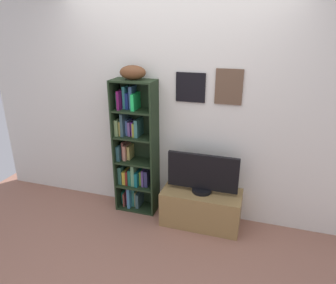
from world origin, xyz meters
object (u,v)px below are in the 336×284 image
tv_stand (201,207)px  football (133,72)px  bookshelf (134,151)px  television (203,174)px

tv_stand → football: bearing=174.5°
bookshelf → television: (0.85, -0.11, -0.12)m
football → television: bearing=-5.4°
television → bookshelf: bearing=172.9°
bookshelf → football: bearing=-35.1°
bookshelf → football: football is taller
bookshelf → tv_stand: bearing=-7.2°
bookshelf → television: bookshelf is taller
football → tv_stand: size_ratio=0.33×
television → tv_stand: bearing=-90.0°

